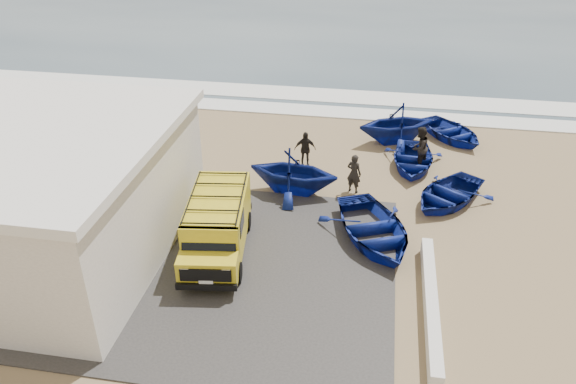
{
  "coord_description": "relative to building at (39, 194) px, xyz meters",
  "views": [
    {
      "loc": [
        3.04,
        -15.99,
        11.19
      ],
      "look_at": [
        0.09,
        1.15,
        1.2
      ],
      "focal_mm": 35.0,
      "sensor_mm": 36.0,
      "label": 1
    }
  ],
  "objects": [
    {
      "name": "fisherman_back",
      "position": [
        7.55,
        7.62,
        -1.37
      ],
      "size": [
        0.99,
        0.59,
        1.58
      ],
      "primitive_type": "imported",
      "rotation": [
        0.0,
        0.0,
        0.24
      ],
      "color": "black",
      "rests_on": "ground"
    },
    {
      "name": "parapet",
      "position": [
        12.5,
        -1.0,
        -1.89
      ],
      "size": [
        0.35,
        6.0,
        0.55
      ],
      "primitive_type": "cube",
      "color": "silver",
      "rests_on": "ground"
    },
    {
      "name": "building",
      "position": [
        0.0,
        0.0,
        0.0
      ],
      "size": [
        8.4,
        9.4,
        4.3
      ],
      "color": "silver",
      "rests_on": "ground"
    },
    {
      "name": "boat_near_left",
      "position": [
        10.7,
        2.39,
        -1.71
      ],
      "size": [
        4.63,
        5.29,
        0.91
      ],
      "primitive_type": "imported",
      "rotation": [
        0.0,
        0.0,
        0.41
      ],
      "color": "navy",
      "rests_on": "ground"
    },
    {
      "name": "surf_line",
      "position": [
        7.5,
        14.0,
        -2.13
      ],
      "size": [
        180.0,
        1.6,
        0.06
      ],
      "primitive_type": "cube",
      "color": "white",
      "rests_on": "ground"
    },
    {
      "name": "ground",
      "position": [
        7.5,
        2.0,
        -2.16
      ],
      "size": [
        160.0,
        160.0,
        0.0
      ],
      "primitive_type": "plane",
      "color": "#8F7853"
    },
    {
      "name": "boat_mid_left",
      "position": [
        7.44,
        5.23,
        -1.23
      ],
      "size": [
        3.89,
        3.47,
        1.87
      ],
      "primitive_type": "imported",
      "rotation": [
        0.0,
        0.0,
        1.45
      ],
      "color": "navy",
      "rests_on": "ground"
    },
    {
      "name": "boat_far_left",
      "position": [
        11.39,
        10.78,
        -1.21
      ],
      "size": [
        4.56,
        4.31,
        1.9
      ],
      "primitive_type": "imported",
      "rotation": [
        0.0,
        0.0,
        -1.16
      ],
      "color": "navy",
      "rests_on": "ground"
    },
    {
      "name": "slab",
      "position": [
        5.5,
        -0.0,
        -2.14
      ],
      "size": [
        12.0,
        10.0,
        0.05
      ],
      "primitive_type": "cube",
      "color": "#3B3936",
      "rests_on": "ground"
    },
    {
      "name": "fisherman_front",
      "position": [
        9.79,
        5.69,
        -1.35
      ],
      "size": [
        0.7,
        0.58,
        1.63
      ],
      "primitive_type": "imported",
      "rotation": [
        0.0,
        0.0,
        2.78
      ],
      "color": "black",
      "rests_on": "ground"
    },
    {
      "name": "boat_near_right",
      "position": [
        13.43,
        5.46,
        -1.78
      ],
      "size": [
        4.34,
        4.61,
        0.78
      ],
      "primitive_type": "imported",
      "rotation": [
        0.0,
        0.0,
        -0.61
      ],
      "color": "navy",
      "rests_on": "ground"
    },
    {
      "name": "surf_wash",
      "position": [
        7.5,
        16.5,
        -2.14
      ],
      "size": [
        180.0,
        2.2,
        0.04
      ],
      "primitive_type": "cube",
      "color": "white",
      "rests_on": "ground"
    },
    {
      "name": "boat_mid_right",
      "position": [
        12.16,
        8.24,
        -1.79
      ],
      "size": [
        2.8,
        3.76,
        0.75
      ],
      "primitive_type": "imported",
      "rotation": [
        0.0,
        0.0,
        -0.06
      ],
      "color": "navy",
      "rests_on": "ground"
    },
    {
      "name": "van",
      "position": [
        5.6,
        0.9,
        -1.09
      ],
      "size": [
        2.43,
        4.87,
        2.0
      ],
      "rotation": [
        0.0,
        0.0,
        0.13
      ],
      "color": "gold",
      "rests_on": "ground"
    },
    {
      "name": "fisherman_middle",
      "position": [
        12.38,
        8.31,
        -1.23
      ],
      "size": [
        1.1,
        1.15,
        1.86
      ],
      "primitive_type": "imported",
      "rotation": [
        0.0,
        0.0,
        -2.18
      ],
      "color": "black",
      "rests_on": "ground"
    },
    {
      "name": "boat_far_right",
      "position": [
        14.05,
        11.57,
        -1.78
      ],
      "size": [
        4.26,
        4.49,
        0.76
      ],
      "primitive_type": "imported",
      "rotation": [
        0.0,
        0.0,
        0.63
      ],
      "color": "navy",
      "rests_on": "ground"
    }
  ]
}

